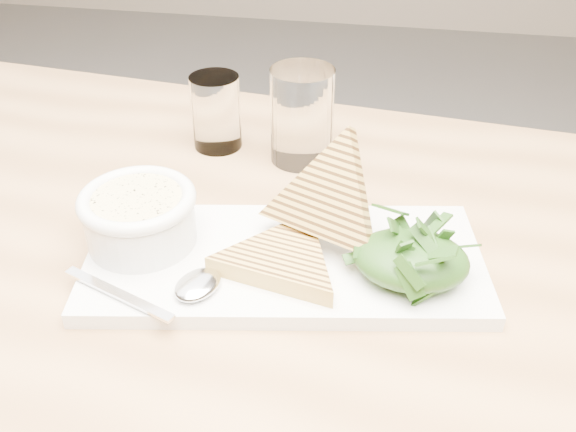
% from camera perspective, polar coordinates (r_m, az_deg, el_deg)
% --- Properties ---
extents(table_top, '(1.29, 0.93, 0.04)m').
position_cam_1_polar(table_top, '(0.68, -9.12, -4.88)').
color(table_top, '#AA7C4C').
rests_on(table_top, ground).
extents(platter, '(0.42, 0.24, 0.02)m').
position_cam_1_polar(platter, '(0.64, -0.32, -4.05)').
color(platter, white).
rests_on(platter, table_top).
extents(soup_bowl, '(0.11, 0.11, 0.04)m').
position_cam_1_polar(soup_bowl, '(0.66, -12.97, -0.62)').
color(soup_bowl, white).
rests_on(soup_bowl, platter).
extents(soup, '(0.09, 0.09, 0.01)m').
position_cam_1_polar(soup, '(0.65, -13.28, 1.31)').
color(soup, beige).
rests_on(soup, soup_bowl).
extents(bowl_rim, '(0.12, 0.12, 0.01)m').
position_cam_1_polar(bowl_rim, '(0.65, -13.30, 1.46)').
color(bowl_rim, white).
rests_on(bowl_rim, soup_bowl).
extents(sandwich_flat, '(0.18, 0.18, 0.02)m').
position_cam_1_polar(sandwich_flat, '(0.62, -0.47, -3.86)').
color(sandwich_flat, '#B79042').
rests_on(sandwich_flat, platter).
extents(sandwich_lean, '(0.20, 0.20, 0.17)m').
position_cam_1_polar(sandwich_lean, '(0.63, 3.54, 1.45)').
color(sandwich_lean, '#B79042').
rests_on(sandwich_lean, sandwich_flat).
extents(salad_base, '(0.11, 0.09, 0.04)m').
position_cam_1_polar(salad_base, '(0.61, 10.90, -3.83)').
color(salad_base, black).
rests_on(salad_base, platter).
extents(arugula_pile, '(0.11, 0.10, 0.05)m').
position_cam_1_polar(arugula_pile, '(0.61, 10.96, -3.37)').
color(arugula_pile, '#32551B').
rests_on(arugula_pile, platter).
extents(spoon_bowl, '(0.05, 0.06, 0.01)m').
position_cam_1_polar(spoon_bowl, '(0.60, -8.03, -6.06)').
color(spoon_bowl, silver).
rests_on(spoon_bowl, platter).
extents(spoon_handle, '(0.12, 0.06, 0.00)m').
position_cam_1_polar(spoon_handle, '(0.61, -14.87, -6.68)').
color(spoon_handle, silver).
rests_on(spoon_handle, platter).
extents(glass_near, '(0.06, 0.06, 0.10)m').
position_cam_1_polar(glass_near, '(0.85, -6.41, 9.16)').
color(glass_near, white).
rests_on(glass_near, table_top).
extents(glass_far, '(0.08, 0.08, 0.12)m').
position_cam_1_polar(glass_far, '(0.80, 1.25, 8.90)').
color(glass_far, white).
rests_on(glass_far, table_top).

